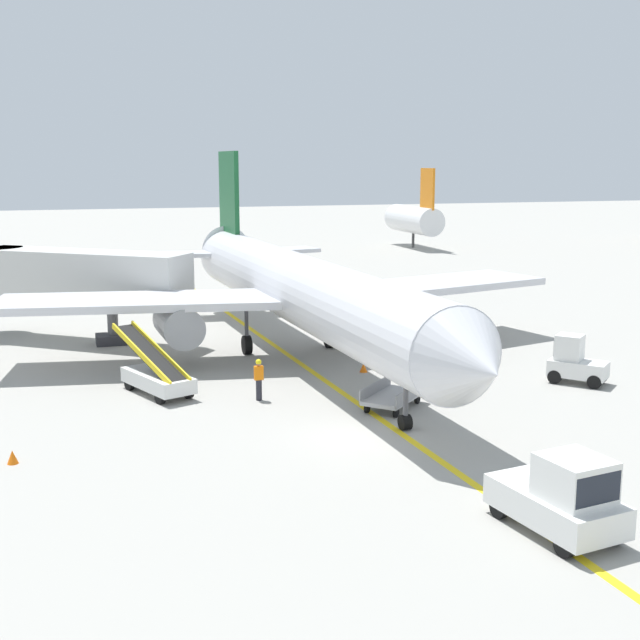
{
  "coord_description": "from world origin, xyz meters",
  "views": [
    {
      "loc": [
        -10.03,
        -26.15,
        9.45
      ],
      "look_at": [
        0.86,
        8.72,
        2.5
      ],
      "focal_mm": 46.78,
      "sensor_mm": 36.0,
      "label": 1
    }
  ],
  "objects": [
    {
      "name": "ground_plane",
      "position": [
        0.0,
        0.0,
        0.0
      ],
      "size": [
        300.0,
        300.0,
        0.0
      ],
      "primitive_type": "plane",
      "color": "#9E9B93"
    },
    {
      "name": "taxi_line_yellow",
      "position": [
        0.86,
        5.0,
        0.0
      ],
      "size": [
        4.12,
        79.92,
        0.01
      ],
      "primitive_type": "cube",
      "rotation": [
        0.0,
        0.0,
        0.05
      ],
      "color": "yellow",
      "rests_on": "ground"
    },
    {
      "name": "airliner",
      "position": [
        0.83,
        12.27,
        3.42
      ],
      "size": [
        28.58,
        35.31,
        10.1
      ],
      "color": "silver",
      "rests_on": "ground"
    },
    {
      "name": "jet_bridge",
      "position": [
        -10.14,
        20.05,
        3.54
      ],
      "size": [
        11.72,
        9.7,
        4.85
      ],
      "color": "beige",
      "rests_on": "ground"
    },
    {
      "name": "pushback_tug",
      "position": [
        1.88,
        -8.81,
        0.99
      ],
      "size": [
        2.43,
        3.85,
        2.2
      ],
      "color": "silver",
      "rests_on": "ground"
    },
    {
      "name": "baggage_tug_near_wing",
      "position": [
        8.3,
        8.93,
        0.93
      ],
      "size": [
        2.7,
        2.06,
        2.1
      ],
      "color": "silver",
      "rests_on": "ground"
    },
    {
      "name": "baggage_tug_by_cargo_door",
      "position": [
        10.96,
        4.02,
        0.93
      ],
      "size": [
        2.56,
        2.66,
        2.1
      ],
      "color": "silver",
      "rests_on": "ground"
    },
    {
      "name": "belt_loader_forward_hold",
      "position": [
        -6.54,
        7.72,
        0.78
      ],
      "size": [
        3.01,
        5.11,
        2.59
      ],
      "color": "silver",
      "rests_on": "ground"
    },
    {
      "name": "baggage_cart_loaded",
      "position": [
        2.01,
        2.86,
        0.47
      ],
      "size": [
        3.27,
        3.18,
        0.94
      ],
      "color": "#A5A5A8",
      "rests_on": "ground"
    },
    {
      "name": "ground_crew_marshaller",
      "position": [
        -2.73,
        5.49,
        0.91
      ],
      "size": [
        0.36,
        0.24,
        1.7
      ],
      "color": "#26262D",
      "rests_on": "ground"
    },
    {
      "name": "safety_cone_nose_left",
      "position": [
        2.88,
        8.52,
        0.22
      ],
      "size": [
        0.36,
        0.36,
        0.44
      ],
      "primitive_type": "cone",
      "color": "orange",
      "rests_on": "ground"
    },
    {
      "name": "safety_cone_nose_right",
      "position": [
        -11.86,
        0.81,
        0.22
      ],
      "size": [
        0.36,
        0.36,
        0.44
      ],
      "primitive_type": "cone",
      "color": "orange",
      "rests_on": "ground"
    },
    {
      "name": "distant_aircraft_mid_right",
      "position": [
        27.78,
        59.75,
        3.22
      ],
      "size": [
        3.0,
        10.1,
        8.8
      ],
      "color": "silver",
      "rests_on": "ground"
    }
  ]
}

